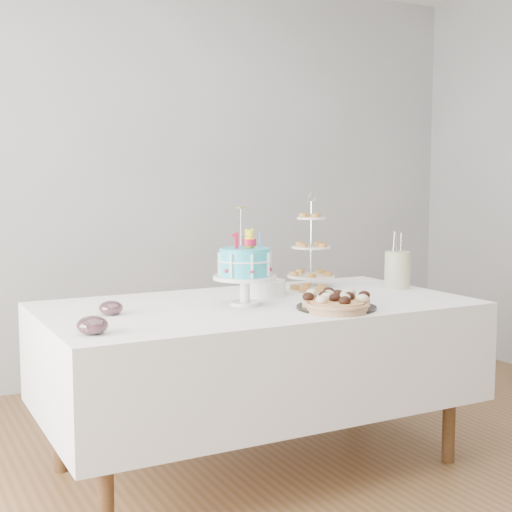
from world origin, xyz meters
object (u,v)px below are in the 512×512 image
jam_bowl_b (111,308)px  tiered_stand (311,248)px  birthday_cake (245,279)px  pie (337,306)px  plate_stack (265,288)px  pastry_plate (310,289)px  utensil_pitcher (397,268)px  cupcake_tray (336,300)px  jam_bowl_a (92,326)px  table (258,352)px

jam_bowl_b → tiered_stand: bearing=14.5°
birthday_cake → jam_bowl_b: bearing=-173.9°
jam_bowl_b → pie: bearing=-23.6°
plate_stack → jam_bowl_b: 0.80m
pastry_plate → utensil_pitcher: (0.48, -0.08, 0.09)m
cupcake_tray → plate_stack: 0.46m
pie → jam_bowl_b: (-0.86, 0.38, 0.00)m
tiered_stand → plate_stack: size_ratio=2.46×
tiered_stand → jam_bowl_b: (-1.16, -0.30, -0.17)m
tiered_stand → jam_bowl_a: bearing=-154.4°
cupcake_tray → pastry_plate: size_ratio=1.38×
cupcake_tray → jam_bowl_a: cupcake_tray is taller
table → pastry_plate: 0.46m
jam_bowl_a → table: bearing=20.7°
cupcake_tray → tiered_stand: 0.69m
table → tiered_stand: size_ratio=3.96×
table → pastry_plate: (0.36, 0.14, 0.24)m
pie → plate_stack: (-0.07, 0.51, 0.01)m
birthday_cake → cupcake_tray: size_ratio=1.26×
pastry_plate → jam_bowl_a: 1.28m
birthday_cake → tiered_stand: bearing=43.5°
tiered_stand → jam_bowl_b: tiered_stand is taller
table → plate_stack: plate_stack is taller
jam_bowl_a → utensil_pitcher: (1.68, 0.37, 0.07)m
table → birthday_cake: (-0.08, -0.04, 0.35)m
birthday_cake → cupcake_tray: birthday_cake is taller
jam_bowl_a → pastry_plate: bearing=20.7°
table → utensil_pitcher: size_ratio=6.63×
birthday_cake → pastry_plate: 0.49m
birthday_cake → pastry_plate: birthday_cake is taller
birthday_cake → plate_stack: 0.28m
tiered_stand → pastry_plate: (-0.12, -0.18, -0.19)m
cupcake_tray → jam_bowl_b: 0.95m
table → plate_stack: 0.33m
jam_bowl_a → jam_bowl_b: bearing=63.7°
utensil_pitcher → jam_bowl_b: bearing=-161.4°
pastry_plate → jam_bowl_b: 1.04m
jam_bowl_a → plate_stack: bearing=26.0°
cupcake_tray → pastry_plate: (0.14, 0.43, -0.02)m
jam_bowl_a → tiered_stand: bearing=25.6°
table → pie: (0.19, -0.36, 0.25)m
plate_stack → utensil_pitcher: utensil_pitcher is taller
utensil_pitcher → tiered_stand: bearing=160.4°
birthday_cake → jam_bowl_b: size_ratio=4.38×
birthday_cake → cupcake_tray: (0.31, -0.26, -0.08)m
pie → plate_stack: size_ratio=1.40×
table → jam_bowl_b: (-0.67, 0.02, 0.25)m
tiered_stand → plate_stack: (-0.37, -0.17, -0.16)m
tiered_stand → birthday_cake: bearing=-148.0°
table → pastry_plate: bearing=20.7°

